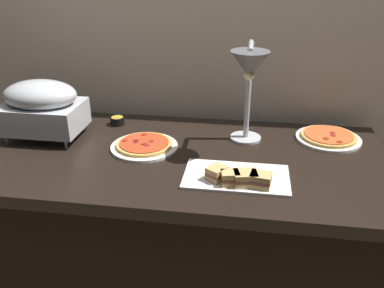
{
  "coord_description": "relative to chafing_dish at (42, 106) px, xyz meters",
  "views": [
    {
      "loc": [
        0.36,
        -1.52,
        1.53
      ],
      "look_at": [
        0.13,
        0.0,
        0.81
      ],
      "focal_mm": 38.22,
      "sensor_mm": 36.0,
      "label": 1
    }
  ],
  "objects": [
    {
      "name": "ground_plane",
      "position": [
        0.56,
        -0.08,
        -0.91
      ],
      "size": [
        8.0,
        8.0,
        0.0
      ],
      "primitive_type": "plane",
      "color": "brown"
    },
    {
      "name": "back_wall",
      "position": [
        0.56,
        0.42,
        0.29
      ],
      "size": [
        4.4,
        0.04,
        2.4
      ],
      "primitive_type": "cube",
      "color": "#B7A893",
      "rests_on": "ground_plane"
    },
    {
      "name": "buffet_table",
      "position": [
        0.56,
        -0.08,
        -0.53
      ],
      "size": [
        1.9,
        0.84,
        0.76
      ],
      "color": "black",
      "rests_on": "ground_plane"
    },
    {
      "name": "chafing_dish",
      "position": [
        0.0,
        0.0,
        0.0
      ],
      "size": [
        0.35,
        0.25,
        0.27
      ],
      "color": "#B7BABF",
      "rests_on": "buffet_table"
    },
    {
      "name": "heat_lamp",
      "position": [
        0.91,
        -0.03,
        0.19
      ],
      "size": [
        0.15,
        0.32,
        0.45
      ],
      "color": "#B7BABF",
      "rests_on": "buffet_table"
    },
    {
      "name": "pizza_plate_front",
      "position": [
        0.48,
        -0.05,
        -0.14
      ],
      "size": [
        0.29,
        0.29,
        0.03
      ],
      "color": "white",
      "rests_on": "buffet_table"
    },
    {
      "name": "pizza_plate_center",
      "position": [
        1.28,
        0.16,
        -0.14
      ],
      "size": [
        0.29,
        0.29,
        0.03
      ],
      "color": "white",
      "rests_on": "buffet_table"
    },
    {
      "name": "sandwich_platter",
      "position": [
        0.89,
        -0.28,
        -0.13
      ],
      "size": [
        0.4,
        0.23,
        0.06
      ],
      "color": "white",
      "rests_on": "buffet_table"
    },
    {
      "name": "sauce_cup_near",
      "position": [
        0.28,
        0.19,
        -0.13
      ],
      "size": [
        0.07,
        0.07,
        0.04
      ],
      "color": "black",
      "rests_on": "buffet_table"
    }
  ]
}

